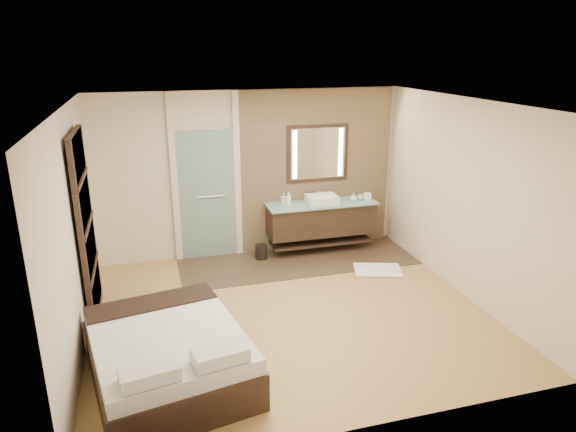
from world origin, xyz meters
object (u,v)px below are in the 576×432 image
object	(u,v)px
bed	(168,356)
mirror_unit	(318,153)
vanity	(321,219)
waste_bin	(261,252)

from	to	relation	value
bed	mirror_unit	bearing A→B (deg)	39.14
vanity	mirror_unit	distance (m)	1.10
bed	waste_bin	distance (m)	3.33
vanity	bed	distance (m)	4.02
waste_bin	mirror_unit	bearing A→B (deg)	16.19
vanity	waste_bin	world-z (taller)	vanity
mirror_unit	bed	bearing A→B (deg)	-130.24
vanity	bed	size ratio (longest dim) A/B	0.89
mirror_unit	bed	distance (m)	4.40
mirror_unit	bed	xyz separation A→B (m)	(-2.70, -3.19, -1.36)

